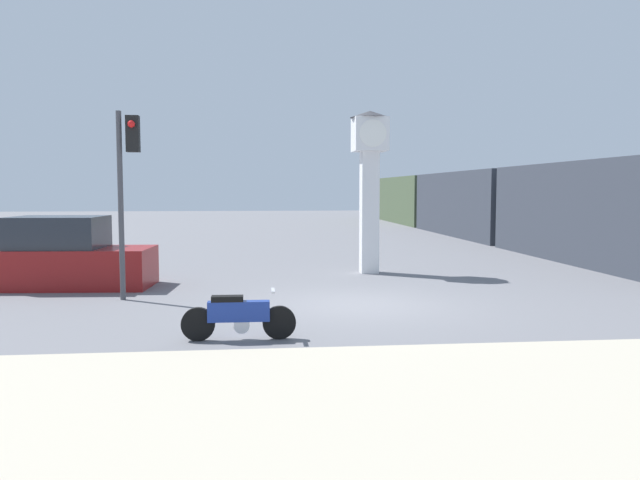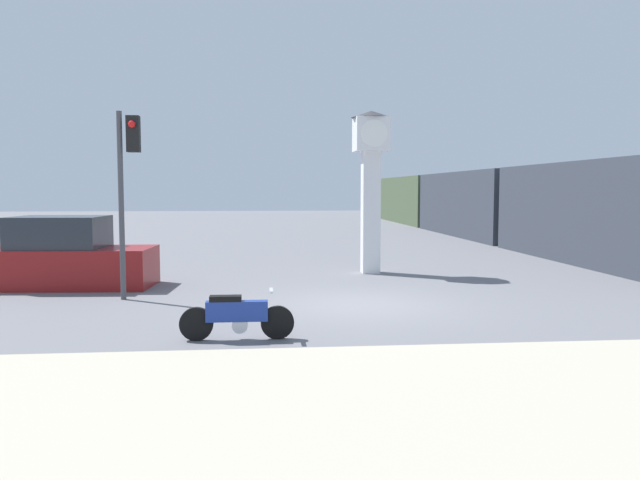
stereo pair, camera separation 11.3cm
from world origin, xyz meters
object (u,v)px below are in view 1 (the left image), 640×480
clock_tower (370,166)px  motorcycle (238,316)px  freight_train (472,204)px  parked_car (65,258)px  traffic_light (127,171)px

clock_tower → motorcycle: bearing=-114.4°
freight_train → parked_car: bearing=-135.0°
motorcycle → parked_car: size_ratio=0.44×
clock_tower → parked_car: bearing=-166.6°
motorcycle → traffic_light: bearing=122.5°
motorcycle → clock_tower: size_ratio=0.39×
parked_car → traffic_light: bearing=-41.4°
traffic_light → parked_car: size_ratio=0.97×
traffic_light → parked_car: 3.53m
clock_tower → parked_car: clock_tower is taller
clock_tower → freight_train: (8.27, 14.47, -1.45)m
motorcycle → freight_train: (11.91, 22.46, 1.30)m
clock_tower → parked_car: 8.72m
freight_train → traffic_light: 23.43m
motorcycle → clock_tower: bearing=65.9°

